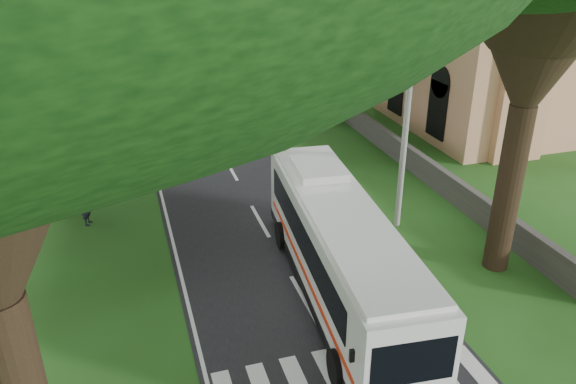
{
  "coord_description": "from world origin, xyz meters",
  "views": [
    {
      "loc": [
        -5.15,
        -12.76,
        11.36
      ],
      "look_at": [
        0.65,
        6.0,
        2.2
      ],
      "focal_mm": 35.0,
      "sensor_mm": 36.0,
      "label": 1
    }
  ],
  "objects_px": {
    "pole_far": "(217,9)",
    "pedestrian": "(86,205)",
    "coach_bus": "(340,249)",
    "church": "(460,34)",
    "distant_car_c": "(169,28)",
    "distant_car_a": "(159,73)",
    "distant_car_b": "(138,40)",
    "pole_mid": "(270,43)",
    "pole_near": "(405,131)"
  },
  "relations": [
    {
      "from": "pole_far",
      "to": "pedestrian",
      "type": "distance_m",
      "value": 38.32
    },
    {
      "from": "coach_bus",
      "to": "church",
      "type": "bearing_deg",
      "value": 54.56
    },
    {
      "from": "church",
      "to": "distant_car_c",
      "type": "bearing_deg",
      "value": 114.15
    },
    {
      "from": "distant_car_a",
      "to": "distant_car_b",
      "type": "height_order",
      "value": "distant_car_a"
    },
    {
      "from": "pole_far",
      "to": "coach_bus",
      "type": "distance_m",
      "value": 44.31
    },
    {
      "from": "coach_bus",
      "to": "distant_car_b",
      "type": "bearing_deg",
      "value": 99.05
    },
    {
      "from": "distant_car_b",
      "to": "distant_car_c",
      "type": "distance_m",
      "value": 7.29
    },
    {
      "from": "church",
      "to": "pole_mid",
      "type": "bearing_deg",
      "value": 160.19
    },
    {
      "from": "pole_far",
      "to": "coach_bus",
      "type": "height_order",
      "value": "pole_far"
    },
    {
      "from": "distant_car_a",
      "to": "distant_car_b",
      "type": "bearing_deg",
      "value": -68.31
    },
    {
      "from": "distant_car_c",
      "to": "pole_mid",
      "type": "bearing_deg",
      "value": 115.83
    },
    {
      "from": "distant_car_c",
      "to": "pedestrian",
      "type": "bearing_deg",
      "value": 98.59
    },
    {
      "from": "distant_car_b",
      "to": "church",
      "type": "bearing_deg",
      "value": -40.72
    },
    {
      "from": "pedestrian",
      "to": "church",
      "type": "bearing_deg",
      "value": -51.02
    },
    {
      "from": "pole_far",
      "to": "distant_car_c",
      "type": "distance_m",
      "value": 12.83
    },
    {
      "from": "pole_mid",
      "to": "pole_far",
      "type": "distance_m",
      "value": 20.0
    },
    {
      "from": "coach_bus",
      "to": "pedestrian",
      "type": "distance_m",
      "value": 11.51
    },
    {
      "from": "pole_near",
      "to": "distant_car_a",
      "type": "xyz_separation_m",
      "value": [
        -7.23,
        28.39,
        -3.47
      ]
    },
    {
      "from": "church",
      "to": "pole_near",
      "type": "distance_m",
      "value": 19.88
    },
    {
      "from": "pole_mid",
      "to": "pedestrian",
      "type": "xyz_separation_m",
      "value": [
        -12.55,
        -16.06,
        -3.29
      ]
    },
    {
      "from": "coach_bus",
      "to": "pedestrian",
      "type": "xyz_separation_m",
      "value": [
        -8.23,
        7.98,
        -0.96
      ]
    },
    {
      "from": "coach_bus",
      "to": "distant_car_a",
      "type": "xyz_separation_m",
      "value": [
        -2.91,
        32.43,
        -1.14
      ]
    },
    {
      "from": "pole_near",
      "to": "distant_car_c",
      "type": "height_order",
      "value": "pole_near"
    },
    {
      "from": "church",
      "to": "pole_far",
      "type": "height_order",
      "value": "church"
    },
    {
      "from": "pole_near",
      "to": "pedestrian",
      "type": "bearing_deg",
      "value": 162.55
    },
    {
      "from": "pole_mid",
      "to": "pole_far",
      "type": "bearing_deg",
      "value": 90.0
    },
    {
      "from": "pedestrian",
      "to": "pole_mid",
      "type": "bearing_deg",
      "value": -24.0
    },
    {
      "from": "church",
      "to": "distant_car_c",
      "type": "xyz_separation_m",
      "value": [
        -16.23,
        36.2,
        -4.17
      ]
    },
    {
      "from": "church",
      "to": "pole_far",
      "type": "xyz_separation_m",
      "value": [
        -12.36,
        24.45,
        -0.73
      ]
    },
    {
      "from": "pole_near",
      "to": "pole_far",
      "type": "xyz_separation_m",
      "value": [
        0.0,
        40.0,
        0.0
      ]
    },
    {
      "from": "church",
      "to": "distant_car_c",
      "type": "relative_size",
      "value": 4.93
    },
    {
      "from": "distant_car_a",
      "to": "distant_car_b",
      "type": "relative_size",
      "value": 1.11
    },
    {
      "from": "pole_mid",
      "to": "distant_car_c",
      "type": "relative_size",
      "value": 1.64
    },
    {
      "from": "church",
      "to": "pole_near",
      "type": "bearing_deg",
      "value": -128.5
    },
    {
      "from": "coach_bus",
      "to": "distant_car_a",
      "type": "height_order",
      "value": "coach_bus"
    },
    {
      "from": "church",
      "to": "distant_car_a",
      "type": "bearing_deg",
      "value": 146.74
    },
    {
      "from": "pole_far",
      "to": "distant_car_b",
      "type": "distance_m",
      "value": 10.31
    },
    {
      "from": "distant_car_b",
      "to": "pole_far",
      "type": "bearing_deg",
      "value": -20.3
    },
    {
      "from": "pole_near",
      "to": "distant_car_a",
      "type": "distance_m",
      "value": 29.5
    },
    {
      "from": "coach_bus",
      "to": "distant_car_b",
      "type": "relative_size",
      "value": 3.29
    },
    {
      "from": "pole_far",
      "to": "distant_car_c",
      "type": "xyz_separation_m",
      "value": [
        -3.87,
        11.74,
        -3.44
      ]
    },
    {
      "from": "pole_near",
      "to": "pedestrian",
      "type": "height_order",
      "value": "pole_near"
    },
    {
      "from": "pole_near",
      "to": "distant_car_c",
      "type": "relative_size",
      "value": 1.64
    },
    {
      "from": "pedestrian",
      "to": "distant_car_c",
      "type": "bearing_deg",
      "value": 3.72
    },
    {
      "from": "pole_far",
      "to": "distant_car_c",
      "type": "height_order",
      "value": "pole_far"
    },
    {
      "from": "pole_mid",
      "to": "distant_car_c",
      "type": "height_order",
      "value": "pole_mid"
    },
    {
      "from": "church",
      "to": "coach_bus",
      "type": "bearing_deg",
      "value": -130.43
    },
    {
      "from": "pole_far",
      "to": "church",
      "type": "bearing_deg",
      "value": -63.18
    },
    {
      "from": "distant_car_c",
      "to": "pedestrian",
      "type": "height_order",
      "value": "pedestrian"
    },
    {
      "from": "distant_car_b",
      "to": "pole_near",
      "type": "bearing_deg",
      "value": -64.84
    }
  ]
}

